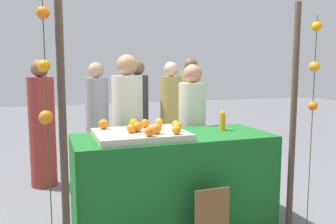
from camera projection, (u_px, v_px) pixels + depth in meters
name	position (u px, v px, depth m)	size (l,w,h in m)	color
ground_plane	(173.00, 224.00, 3.37)	(24.00, 24.00, 0.00)	slate
stall_counter	(173.00, 180.00, 3.31)	(1.84, 0.78, 0.87)	#196023
orange_tray	(140.00, 135.00, 3.12)	(0.80, 0.64, 0.06)	#B2AD99
orange_0	(159.00, 122.00, 3.42)	(0.07, 0.07, 0.07)	orange
orange_1	(145.00, 123.00, 3.31)	(0.08, 0.08, 0.08)	orange
orange_2	(176.00, 124.00, 3.26)	(0.08, 0.08, 0.08)	orange
orange_3	(103.00, 124.00, 3.23)	(0.09, 0.09, 0.09)	orange
orange_4	(131.00, 129.00, 3.04)	(0.08, 0.08, 0.08)	orange
orange_5	(149.00, 131.00, 2.88)	(0.08, 0.08, 0.08)	orange
orange_6	(137.00, 127.00, 3.09)	(0.09, 0.09, 0.09)	orange
orange_7	(134.00, 123.00, 3.33)	(0.08, 0.08, 0.08)	orange
orange_8	(156.00, 129.00, 2.99)	(0.09, 0.09, 0.09)	orange
orange_9	(176.00, 130.00, 2.97)	(0.08, 0.08, 0.08)	orange
orange_10	(177.00, 127.00, 3.12)	(0.08, 0.08, 0.08)	orange
juice_bottle	(222.00, 121.00, 3.51)	(0.06, 0.06, 0.19)	orange
chalkboard_sign	(212.00, 220.00, 2.86)	(0.31, 0.03, 0.54)	brown
vendor_left	(128.00, 136.00, 3.78)	(0.33, 0.33, 1.64)	beige
vendor_right	(192.00, 137.00, 3.99)	(0.31, 0.31, 1.54)	beige
crowd_person_0	(42.00, 128.00, 4.39)	(0.32, 0.32, 1.60)	maroon
crowd_person_1	(190.00, 111.00, 5.95)	(0.33, 0.33, 1.67)	tan
crowd_person_2	(138.00, 119.00, 5.20)	(0.32, 0.32, 1.61)	#333338
crowd_person_3	(97.00, 123.00, 4.85)	(0.32, 0.32, 1.58)	#99999E
crowd_person_4	(171.00, 119.00, 5.19)	(0.32, 0.32, 1.59)	tan
canopy_post_left	(63.00, 132.00, 2.51)	(0.06, 0.06, 2.07)	#473828
canopy_post_right	(293.00, 119.00, 3.17)	(0.06, 0.06, 2.07)	#473828
garland_strand_left	(45.00, 77.00, 2.43)	(0.10, 0.11, 1.96)	#2D4C23
garland_strand_right	(314.00, 69.00, 3.19)	(0.10, 0.10, 1.96)	#2D4C23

